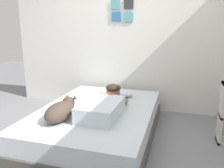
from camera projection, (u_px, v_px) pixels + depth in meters
name	position (u px, v px, depth m)	size (l,w,h in m)	color
ground_plane	(88.00, 151.00, 2.63)	(11.92, 11.92, 0.00)	gray
back_wall	(123.00, 35.00, 3.84)	(3.96, 0.12, 2.50)	silver
bed	(98.00, 122.00, 2.98)	(1.43, 2.08, 0.38)	#4C4742
pillow	(116.00, 92.00, 3.43)	(0.52, 0.32, 0.11)	silver
person_lying	(105.00, 104.00, 2.74)	(0.43, 0.92, 0.27)	silver
dog	(61.00, 110.00, 2.55)	(0.26, 0.57, 0.21)	#4C3D33
coffee_cup	(119.00, 95.00, 3.35)	(0.12, 0.09, 0.07)	white
cell_phone	(112.00, 104.00, 3.05)	(0.07, 0.14, 0.01)	black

